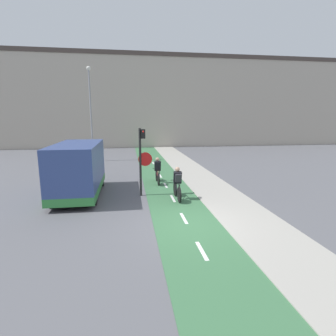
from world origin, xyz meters
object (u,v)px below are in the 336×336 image
at_px(cyclist_near, 177,184).
at_px(van, 79,170).
at_px(cyclist_far, 158,172).
at_px(street_lamp_far, 90,106).
at_px(traffic_light_pole, 142,155).

bearing_deg(cyclist_near, van, 163.63).
relative_size(cyclist_far, van, 0.34).
bearing_deg(street_lamp_far, van, -86.30).
bearing_deg(street_lamp_far, cyclist_far, -61.78).
distance_m(cyclist_near, van, 4.88).
bearing_deg(cyclist_near, traffic_light_pole, 151.32).
xyz_separation_m(traffic_light_pole, van, (-3.07, 0.50, -0.78)).
xyz_separation_m(cyclist_near, van, (-4.66, 1.37, 0.54)).
xyz_separation_m(traffic_light_pole, street_lamp_far, (-3.77, 11.23, 2.76)).
height_order(traffic_light_pole, cyclist_far, traffic_light_pole).
xyz_separation_m(street_lamp_far, van, (0.69, -10.73, -3.53)).
bearing_deg(traffic_light_pole, cyclist_near, -28.68).
relative_size(traffic_light_pole, street_lamp_far, 0.41).
distance_m(street_lamp_far, cyclist_far, 10.90).
relative_size(traffic_light_pole, cyclist_near, 1.88).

